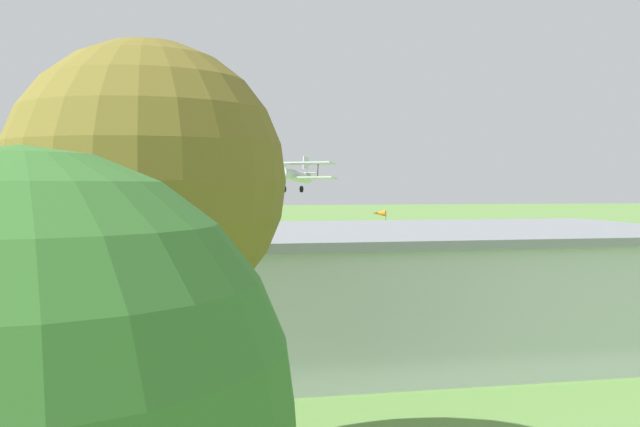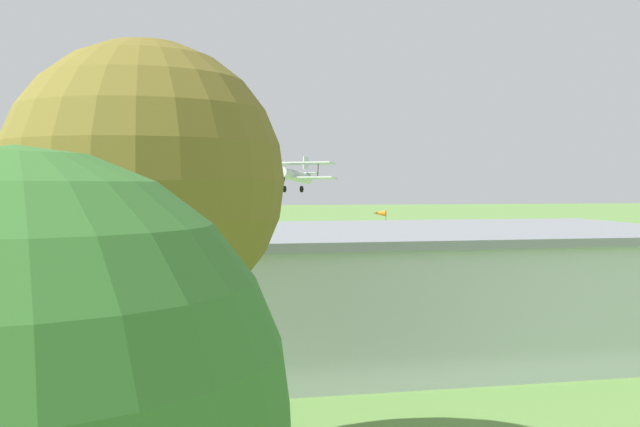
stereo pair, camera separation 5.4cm
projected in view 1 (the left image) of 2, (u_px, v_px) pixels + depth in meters
The scene contains 12 objects.
ground_plane at pixel (263, 262), 69.55m from camera, with size 400.00×400.00×0.00m, color #608C42.
hangar at pixel (419, 286), 33.54m from camera, with size 25.80×15.44×5.55m.
biplane at pixel (293, 174), 70.27m from camera, with size 8.74×7.51×3.68m.
car_yellow at pixel (166, 297), 42.82m from camera, with size 2.55×4.69×1.54m.
car_green at pixel (51, 303), 40.39m from camera, with size 2.22×4.33×1.60m.
truck_box_grey at pixel (519, 270), 49.20m from camera, with size 2.95×6.73×3.03m.
person_near_hangar_door at pixel (330, 287), 47.27m from camera, with size 0.45×0.45×1.53m.
person_walking_on_apron at pixel (278, 291), 45.53m from camera, with size 0.53×0.53×1.52m.
person_beside_truck at pixel (324, 282), 49.56m from camera, with size 0.43×0.43×1.56m.
tree_behind_hangar_left at pixel (25, 422), 6.66m from camera, with size 5.15×5.15×7.95m.
tree_at_field_edge at pixel (147, 182), 17.21m from camera, with size 6.83×6.83×11.09m.
windsock at pixel (380, 216), 68.77m from camera, with size 1.47×1.14×5.16m.
Camera 1 is at (7.45, 69.13, 7.57)m, focal length 39.70 mm.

